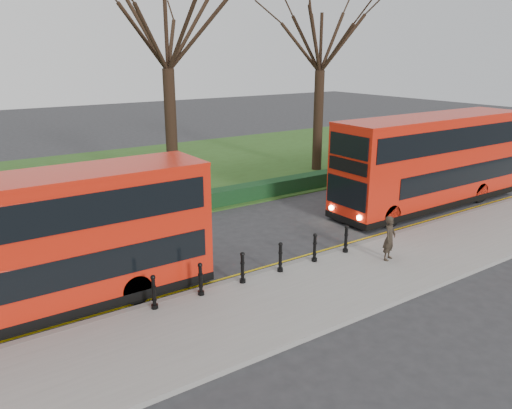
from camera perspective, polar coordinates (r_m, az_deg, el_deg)
ground at (r=17.82m, az=-1.26°, el=-6.98°), size 120.00×120.00×0.00m
pavement at (r=15.61m, az=4.86°, el=-10.41°), size 60.00×4.00×0.15m
kerb at (r=17.04m, az=0.59°, el=-7.88°), size 60.00×0.25×0.16m
grass_verge at (r=30.86m, az=-16.68°, el=2.75°), size 60.00×18.00×0.06m
hedge at (r=23.33m, az=-10.43°, el=-0.35°), size 60.00×0.90×0.80m
yellow_line_outer at (r=17.29m, az=0.02°, el=-7.75°), size 60.00×0.10×0.01m
yellow_line_inner at (r=17.44m, az=-0.36°, el=-7.52°), size 60.00×0.10×0.01m
tree_mid at (r=26.07m, az=-10.27°, el=19.65°), size 7.54×7.54×11.78m
tree_right at (r=31.56m, az=7.46°, el=18.60°), size 7.22×7.22×11.28m
bollard_row at (r=16.43m, az=0.68°, el=-6.67°), size 7.71×0.15×1.00m
bus_lead at (r=15.29m, az=-23.99°, el=-4.47°), size 10.13×2.33×4.03m
bus_rear at (r=25.45m, az=19.31°, el=4.63°), size 11.04×2.54×4.39m
pedestrian at (r=18.28m, az=15.01°, el=-3.73°), size 0.68×0.56×1.61m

